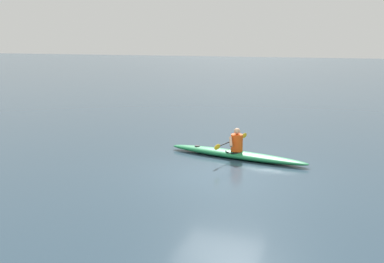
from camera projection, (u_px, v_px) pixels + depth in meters
The scene contains 3 objects.
ground_plane at pixel (221, 174), 13.86m from camera, with size 160.00×160.00×0.00m, color #283D4C.
kayak at pixel (236, 154), 15.65m from camera, with size 5.03×1.67×0.24m.
kayaker at pixel (236, 142), 15.56m from camera, with size 0.66×2.40×0.78m.
Camera 1 is at (-3.60, 12.86, 4.00)m, focal length 43.83 mm.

